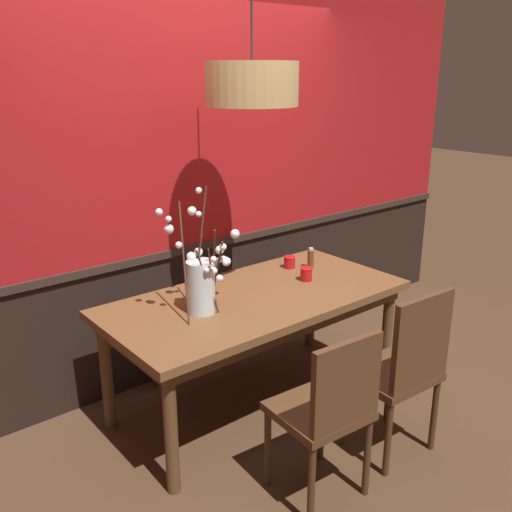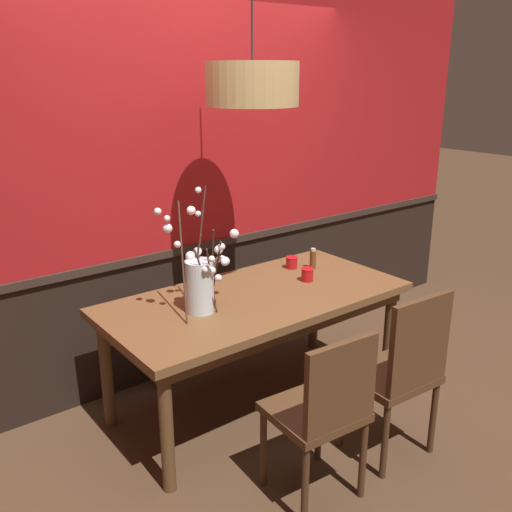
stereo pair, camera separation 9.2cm
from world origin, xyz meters
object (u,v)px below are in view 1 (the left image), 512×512
Objects in this scene: chair_near_side_left at (329,407)px; pendant_lamp at (252,84)px; candle_holder_nearer_center at (306,274)px; chair_far_side_left at (152,296)px; chair_near_side_right at (404,366)px; condiment_bottle at (311,258)px; vase_with_blossoms at (202,282)px; chair_far_side_right at (214,279)px; candle_holder_nearer_edge at (290,262)px; dining_table at (256,308)px.

pendant_lamp is at bearing 72.11° from chair_near_side_left.
candle_holder_nearer_center is 0.08× the size of pendant_lamp.
chair_far_side_left is 0.97× the size of chair_near_side_right.
pendant_lamp reaches higher than condiment_bottle.
vase_with_blossoms is 1.15m from pendant_lamp.
vase_with_blossoms is at bearing -128.26° from chair_far_side_right.
candle_holder_nearer_edge is at bearing 15.46° from vase_with_blossoms.
vase_with_blossoms is (-0.69, 0.89, 0.38)m from chair_near_side_right.
vase_with_blossoms is at bearing 127.47° from chair_near_side_right.
candle_holder_nearer_center is at bearing -14.06° from pendant_lamp.
candle_holder_nearer_edge is 0.57× the size of condiment_bottle.
candle_holder_nearer_center is at bearing -53.23° from chair_far_side_left.
dining_table is 2.64× the size of vase_with_blossoms.
chair_near_side_right is at bearing -100.46° from candle_holder_nearer_edge.
chair_far_side_left is 1.36× the size of vase_with_blossoms.
vase_with_blossoms is 1.02m from condiment_bottle.
condiment_bottle is 0.14× the size of pendant_lamp.
chair_near_side_right is at bearing -1.23° from chair_near_side_left.
chair_far_side_right is at bearing 97.02° from candle_holder_nearer_center.
chair_near_side_right is (-0.02, -1.78, 0.02)m from chair_far_side_right.
chair_near_side_left reaches higher than condiment_bottle.
chair_far_side_left is at bearing 139.62° from condiment_bottle.
condiment_bottle is at bearing 73.00° from chair_near_side_right.
chair_far_side_left is at bearing 109.64° from pendant_lamp.
condiment_bottle is 1.30m from pendant_lamp.
chair_near_side_right reaches higher than dining_table.
chair_far_side_right is 0.72m from candle_holder_nearer_edge.
dining_table is at bearing -109.09° from chair_far_side_right.
chair_near_side_right reaches higher than condiment_bottle.
condiment_bottle is (1.01, 0.15, -0.11)m from vase_with_blossoms.
candle_holder_nearer_edge is 1.29m from pendant_lamp.
candle_holder_nearer_edge is (0.78, 1.13, 0.27)m from chair_near_side_left.
chair_near_side_left is 1.76m from chair_far_side_left.
candle_holder_nearer_center is (0.81, -0.01, -0.13)m from vase_with_blossoms.
condiment_bottle is at bearing -41.87° from candle_holder_nearer_edge.
chair_far_side_right reaches higher than candle_holder_nearer_edge.
chair_far_side_left is 1.01m from candle_holder_nearer_edge.
dining_table is 0.91m from chair_far_side_left.
chair_far_side_left is 10.93× the size of candle_holder_nearer_center.
chair_near_side_right is (0.53, -1.77, 0.01)m from chair_far_side_left.
chair_near_side_right is at bearing -72.04° from dining_table.
dining_table is 0.95m from chair_near_side_right.
condiment_bottle is at bearing 13.53° from dining_table.
chair_near_side_right is at bearing -90.49° from chair_far_side_right.
pendant_lamp reaches higher than dining_table.
chair_far_side_left reaches higher than chair_near_side_left.
pendant_lamp reaches higher than chair_near_side_left.
vase_with_blossoms is (-0.39, -0.00, 0.26)m from dining_table.
chair_near_side_left is 1.39m from condiment_bottle.
candle_holder_nearer_edge is (0.74, -0.63, 0.26)m from chair_far_side_left.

